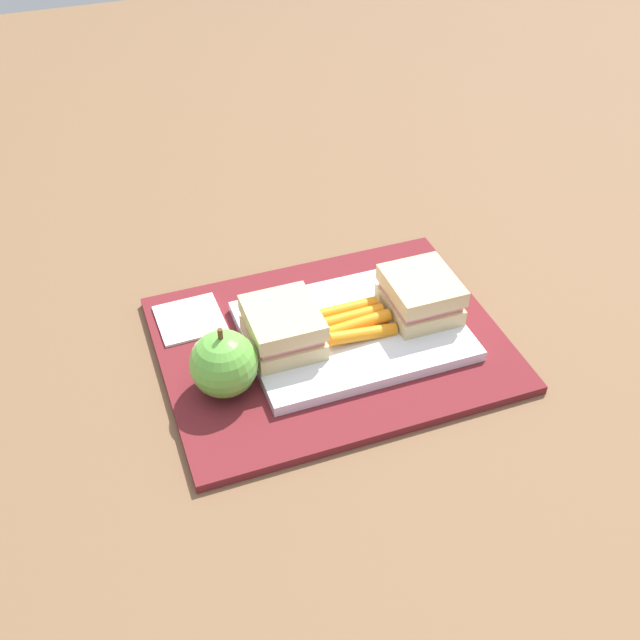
# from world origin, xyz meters

# --- Properties ---
(ground_plane) EXTENTS (2.40, 2.40, 0.00)m
(ground_plane) POSITION_xyz_m (0.00, 0.00, 0.00)
(ground_plane) COLOR brown
(lunchbag_mat) EXTENTS (0.36, 0.28, 0.01)m
(lunchbag_mat) POSITION_xyz_m (0.00, 0.00, 0.01)
(lunchbag_mat) COLOR maroon
(lunchbag_mat) RESTS_ON ground_plane
(food_tray) EXTENTS (0.23, 0.17, 0.01)m
(food_tray) POSITION_xyz_m (-0.03, 0.00, 0.02)
(food_tray) COLOR white
(food_tray) RESTS_ON lunchbag_mat
(sandwich_half_left) EXTENTS (0.07, 0.08, 0.04)m
(sandwich_half_left) POSITION_xyz_m (-0.10, 0.00, 0.04)
(sandwich_half_left) COLOR #DBC189
(sandwich_half_left) RESTS_ON food_tray
(sandwich_half_right) EXTENTS (0.07, 0.08, 0.04)m
(sandwich_half_right) POSITION_xyz_m (0.05, 0.00, 0.04)
(sandwich_half_right) COLOR #DBC189
(sandwich_half_right) RESTS_ON food_tray
(carrot_sticks_bundle) EXTENTS (0.08, 0.06, 0.02)m
(carrot_sticks_bundle) POSITION_xyz_m (-0.03, 0.00, 0.03)
(carrot_sticks_bundle) COLOR orange
(carrot_sticks_bundle) RESTS_ON food_tray
(apple) EXTENTS (0.07, 0.07, 0.08)m
(apple) POSITION_xyz_m (0.12, 0.03, 0.04)
(apple) COLOR #66B742
(apple) RESTS_ON lunchbag_mat
(paper_napkin) EXTENTS (0.07, 0.07, 0.00)m
(paper_napkin) POSITION_xyz_m (0.14, -0.08, 0.01)
(paper_napkin) COLOR white
(paper_napkin) RESTS_ON lunchbag_mat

